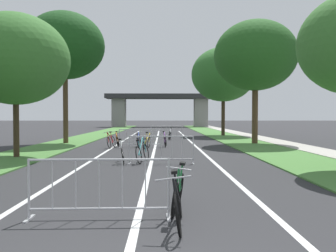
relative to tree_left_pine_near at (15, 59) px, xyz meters
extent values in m
cube|color=#477A38|center=(-0.08, 15.91, -4.18)|extent=(3.02, 68.12, 0.05)
cube|color=#477A38|center=(11.75, 15.91, -4.18)|extent=(3.02, 68.12, 0.05)
cube|color=#ADA89E|center=(14.11, 15.91, -4.17)|extent=(1.72, 68.12, 0.08)
cube|color=silver|center=(5.83, 7.74, -4.20)|extent=(0.14, 39.41, 0.01)
cube|color=silver|center=(8.25, 7.74, -4.20)|extent=(0.14, 39.41, 0.01)
cube|color=silver|center=(3.41, 7.74, -4.20)|extent=(0.14, 39.41, 0.01)
cube|color=#2D2D30|center=(5.83, 44.34, 1.02)|extent=(18.39, 4.22, 0.75)
cube|color=gray|center=(-1.19, 44.34, -1.78)|extent=(2.24, 2.40, 4.85)
cube|color=gray|center=(12.86, 44.34, -1.78)|extent=(2.24, 2.40, 4.85)
cylinder|color=#3D2D1E|center=(0.00, 0.00, -2.95)|extent=(0.24, 0.24, 2.50)
ellipsoid|color=#38702D|center=(0.00, 0.00, 0.01)|extent=(4.56, 4.56, 3.87)
cylinder|color=#4C3823|center=(-0.04, 7.67, -1.98)|extent=(0.32, 0.32, 4.45)
ellipsoid|color=#194719|center=(-0.04, 7.67, 2.15)|extent=(5.09, 5.09, 4.33)
cylinder|color=#4C3823|center=(12.24, 7.33, -2.35)|extent=(0.38, 0.38, 3.71)
ellipsoid|color=#23561E|center=(12.24, 7.33, 1.49)|extent=(5.30, 5.30, 4.50)
cylinder|color=#3D2D1E|center=(11.84, 16.69, -2.48)|extent=(0.33, 0.33, 3.45)
ellipsoid|color=#2D6628|center=(11.84, 16.69, 1.42)|extent=(5.83, 5.83, 4.95)
cylinder|color=#ADADB2|center=(3.97, -8.92, -3.68)|extent=(0.04, 0.04, 1.05)
cube|color=#ADADB2|center=(3.97, -8.92, -4.19)|extent=(0.07, 0.44, 0.03)
cylinder|color=#ADADB2|center=(6.37, -8.88, -3.68)|extent=(0.04, 0.04, 1.05)
cube|color=#ADADB2|center=(6.37, -8.88, -4.19)|extent=(0.07, 0.44, 0.03)
cylinder|color=#ADADB2|center=(5.17, -8.90, -3.18)|extent=(2.40, 0.09, 0.04)
cylinder|color=#ADADB2|center=(5.17, -8.90, -4.03)|extent=(2.40, 0.09, 0.04)
cylinder|color=#ADADB2|center=(4.37, -8.91, -3.59)|extent=(0.02, 0.02, 0.87)
cylinder|color=#ADADB2|center=(4.77, -8.91, -3.59)|extent=(0.02, 0.02, 0.87)
cylinder|color=#ADADB2|center=(5.17, -8.90, -3.59)|extent=(0.02, 0.02, 0.87)
cylinder|color=#ADADB2|center=(5.57, -8.89, -3.59)|extent=(0.02, 0.02, 0.87)
cylinder|color=#ADADB2|center=(5.97, -8.88, -3.59)|extent=(0.02, 0.02, 0.87)
cylinder|color=#ADADB2|center=(5.02, -1.94, -3.68)|extent=(0.04, 0.04, 1.05)
cube|color=#ADADB2|center=(5.02, -1.94, -4.19)|extent=(0.07, 0.44, 0.03)
cylinder|color=#ADADB2|center=(7.42, -2.00, -3.68)|extent=(0.04, 0.04, 1.05)
cube|color=#ADADB2|center=(7.42, -2.00, -4.19)|extent=(0.07, 0.44, 0.03)
cylinder|color=#ADADB2|center=(6.22, -1.97, -3.18)|extent=(2.40, 0.10, 0.04)
cylinder|color=#ADADB2|center=(6.22, -1.97, -4.03)|extent=(2.40, 0.10, 0.04)
cylinder|color=#ADADB2|center=(5.42, -1.95, -3.59)|extent=(0.02, 0.02, 0.87)
cylinder|color=#ADADB2|center=(5.82, -1.96, -3.59)|extent=(0.02, 0.02, 0.87)
cylinder|color=#ADADB2|center=(6.22, -1.97, -3.59)|extent=(0.02, 0.02, 0.87)
cylinder|color=#ADADB2|center=(6.62, -1.98, -3.59)|extent=(0.02, 0.02, 0.87)
cylinder|color=#ADADB2|center=(7.02, -1.99, -3.59)|extent=(0.02, 0.02, 0.87)
cylinder|color=#ADADB2|center=(3.79, 4.94, -3.68)|extent=(0.04, 0.04, 1.05)
cube|color=#ADADB2|center=(3.79, 4.94, -4.19)|extent=(0.06, 0.44, 0.03)
cylinder|color=#ADADB2|center=(6.19, 4.97, -3.68)|extent=(0.04, 0.04, 1.05)
cube|color=#ADADB2|center=(6.19, 4.97, -4.19)|extent=(0.06, 0.44, 0.03)
cylinder|color=#ADADB2|center=(4.99, 4.96, -3.18)|extent=(2.40, 0.07, 0.04)
cylinder|color=#ADADB2|center=(4.99, 4.96, -4.03)|extent=(2.40, 0.07, 0.04)
cylinder|color=#ADADB2|center=(4.19, 4.95, -3.59)|extent=(0.02, 0.02, 0.87)
cylinder|color=#ADADB2|center=(4.59, 4.95, -3.59)|extent=(0.02, 0.02, 0.87)
cylinder|color=#ADADB2|center=(4.99, 4.96, -3.59)|extent=(0.02, 0.02, 0.87)
cylinder|color=#ADADB2|center=(5.39, 4.96, -3.59)|extent=(0.02, 0.02, 0.87)
cylinder|color=#ADADB2|center=(5.79, 4.97, -3.59)|extent=(0.02, 0.02, 0.87)
cylinder|color=#ADADB2|center=(5.39, 11.90, -3.68)|extent=(0.04, 0.04, 1.05)
cube|color=#ADADB2|center=(5.39, 11.90, -4.19)|extent=(0.07, 0.44, 0.03)
cylinder|color=#ADADB2|center=(7.79, 11.87, -3.68)|extent=(0.04, 0.04, 1.05)
cube|color=#ADADB2|center=(7.79, 11.87, -4.19)|extent=(0.07, 0.44, 0.03)
cylinder|color=#ADADB2|center=(6.59, 11.88, -3.18)|extent=(2.40, 0.08, 0.04)
cylinder|color=#ADADB2|center=(6.59, 11.88, -4.03)|extent=(2.40, 0.08, 0.04)
cylinder|color=#ADADB2|center=(5.79, 11.90, -3.59)|extent=(0.02, 0.02, 0.87)
cylinder|color=#ADADB2|center=(6.19, 11.89, -3.59)|extent=(0.02, 0.02, 0.87)
cylinder|color=#ADADB2|center=(6.59, 11.88, -3.59)|extent=(0.02, 0.02, 0.87)
cylinder|color=#ADADB2|center=(6.99, 11.88, -3.59)|extent=(0.02, 0.02, 0.87)
cylinder|color=#ADADB2|center=(7.39, 11.87, -3.59)|extent=(0.02, 0.02, 0.87)
torus|color=black|center=(6.55, -8.83, -3.87)|extent=(0.17, 0.68, 0.67)
torus|color=black|center=(6.49, -9.81, -3.87)|extent=(0.17, 0.68, 0.67)
cylinder|color=black|center=(6.49, -9.29, -3.61)|extent=(0.17, 0.95, 0.56)
cylinder|color=black|center=(6.50, -9.10, -3.64)|extent=(0.12, 0.12, 0.57)
cylinder|color=black|center=(6.54, -8.98, -3.90)|extent=(0.04, 0.32, 0.08)
cylinder|color=black|center=(6.45, -9.78, -3.61)|extent=(0.11, 0.10, 0.53)
cube|color=black|center=(6.46, -9.07, -3.36)|extent=(0.12, 0.25, 0.06)
cylinder|color=#99999E|center=(6.42, -9.75, -3.35)|extent=(0.54, 0.06, 0.10)
torus|color=black|center=(6.40, 4.88, -3.90)|extent=(0.16, 0.62, 0.61)
torus|color=black|center=(6.46, 5.97, -3.90)|extent=(0.16, 0.62, 0.61)
cylinder|color=#662884|center=(6.39, 5.40, -3.63)|extent=(0.05, 1.06, 0.57)
cylinder|color=#662884|center=(6.38, 5.19, -3.62)|extent=(0.14, 0.12, 0.65)
cylinder|color=#662884|center=(6.41, 5.06, -3.92)|extent=(0.05, 0.35, 0.07)
cylinder|color=#662884|center=(6.43, 5.95, -3.63)|extent=(0.12, 0.09, 0.54)
cube|color=black|center=(6.33, 5.16, -3.30)|extent=(0.12, 0.25, 0.06)
cylinder|color=#99999E|center=(6.39, 5.93, -3.36)|extent=(0.43, 0.05, 0.09)
torus|color=black|center=(4.78, -2.06, -3.90)|extent=(0.20, 0.63, 0.62)
torus|color=black|center=(4.66, -0.98, -3.90)|extent=(0.20, 0.63, 0.62)
cylinder|color=silver|center=(4.69, -1.55, -3.65)|extent=(0.24, 1.04, 0.53)
cylinder|color=silver|center=(4.71, -1.76, -3.62)|extent=(0.14, 0.14, 0.65)
cylinder|color=silver|center=(4.77, -1.89, -3.92)|extent=(0.06, 0.35, 0.07)
cylinder|color=silver|center=(4.62, -1.01, -3.65)|extent=(0.12, 0.10, 0.50)
cube|color=black|center=(4.66, -1.80, -3.30)|extent=(0.13, 0.25, 0.07)
cylinder|color=#99999E|center=(4.59, -1.04, -3.40)|extent=(0.45, 0.08, 0.10)
torus|color=black|center=(3.44, 5.08, -3.88)|extent=(0.24, 0.68, 0.66)
torus|color=black|center=(3.33, 4.06, -3.88)|extent=(0.24, 0.68, 0.66)
cylinder|color=red|center=(3.33, 4.60, -3.58)|extent=(0.26, 0.99, 0.62)
cylinder|color=red|center=(3.36, 4.79, -3.62)|extent=(0.16, 0.13, 0.61)
cylinder|color=red|center=(3.42, 4.91, -3.90)|extent=(0.05, 0.33, 0.08)
cylinder|color=red|center=(3.27, 4.09, -3.58)|extent=(0.16, 0.11, 0.59)
cube|color=black|center=(3.30, 4.83, -3.32)|extent=(0.13, 0.25, 0.07)
cylinder|color=#99999E|center=(3.22, 4.12, -3.29)|extent=(0.45, 0.07, 0.12)
torus|color=black|center=(3.72, 4.93, -3.90)|extent=(0.24, 0.62, 0.61)
torus|color=black|center=(3.52, 5.93, -3.90)|extent=(0.24, 0.62, 0.61)
cylinder|color=orange|center=(3.59, 5.40, -3.62)|extent=(0.31, 0.97, 0.60)
cylinder|color=orange|center=(3.63, 5.21, -3.63)|extent=(0.12, 0.14, 0.65)
cylinder|color=orange|center=(3.69, 5.09, -3.93)|extent=(0.09, 0.33, 0.07)
cylinder|color=orange|center=(3.49, 5.89, -3.62)|extent=(0.11, 0.11, 0.57)
cube|color=black|center=(3.60, 5.16, -3.31)|extent=(0.15, 0.26, 0.06)
cylinder|color=#99999E|center=(3.46, 5.86, -3.34)|extent=(0.54, 0.14, 0.10)
torus|color=black|center=(4.85, 4.95, -3.91)|extent=(0.17, 0.61, 0.60)
torus|color=black|center=(4.91, 5.98, -3.91)|extent=(0.17, 0.61, 0.60)
cylinder|color=#1E389E|center=(4.84, 5.44, -3.64)|extent=(0.06, 1.00, 0.57)
cylinder|color=#1E389E|center=(4.84, 5.25, -3.70)|extent=(0.13, 0.12, 0.51)
cylinder|color=#1E389E|center=(4.86, 5.12, -3.93)|extent=(0.06, 0.33, 0.07)
cylinder|color=#1E389E|center=(4.87, 5.96, -3.64)|extent=(0.12, 0.09, 0.54)
cube|color=black|center=(4.80, 5.21, -3.45)|extent=(0.12, 0.25, 0.06)
cylinder|color=#99999E|center=(4.83, 5.93, -3.37)|extent=(0.51, 0.06, 0.10)
torus|color=black|center=(6.63, -7.89, -3.89)|extent=(0.21, 0.64, 0.63)
torus|color=black|center=(6.48, -8.85, -3.89)|extent=(0.21, 0.64, 0.63)
cylinder|color=#1E7238|center=(6.59, -8.35, -3.62)|extent=(0.12, 0.95, 0.58)
cylinder|color=#1E7238|center=(6.62, -8.17, -3.64)|extent=(0.13, 0.11, 0.60)
cylinder|color=#1E7238|center=(6.60, -8.04, -3.92)|extent=(0.08, 0.32, 0.07)
cylinder|color=#1E7238|center=(6.52, -8.83, -3.62)|extent=(0.11, 0.08, 0.55)
cube|color=black|center=(6.66, -8.14, -3.35)|extent=(0.14, 0.25, 0.06)
cylinder|color=#99999E|center=(6.55, -8.81, -3.35)|extent=(0.45, 0.10, 0.08)
torus|color=black|center=(5.29, 3.93, -3.90)|extent=(0.25, 0.63, 0.62)
torus|color=black|center=(5.50, 4.86, -3.90)|extent=(0.25, 0.63, 0.62)
cylinder|color=gold|center=(5.42, 4.36, -3.64)|extent=(0.31, 0.90, 0.56)
cylinder|color=gold|center=(5.38, 4.19, -3.62)|extent=(0.11, 0.13, 0.65)
cylinder|color=gold|center=(5.32, 4.08, -3.92)|extent=(0.09, 0.31, 0.07)
cylinder|color=gold|center=(5.52, 4.83, -3.64)|extent=(0.10, 0.11, 0.53)
cube|color=black|center=(5.41, 4.15, -3.30)|extent=(0.16, 0.26, 0.06)
cylinder|color=#99999E|center=(5.55, 4.80, -3.38)|extent=(0.55, 0.15, 0.10)
torus|color=black|center=(6.86, 10.99, -3.89)|extent=(0.17, 0.63, 0.63)
torus|color=black|center=(6.79, 12.05, -3.89)|extent=(0.17, 0.63, 0.63)
cylinder|color=#B7B7BC|center=(6.87, 11.50, -3.62)|extent=(0.06, 1.04, 0.59)
cylinder|color=#B7B7BC|center=(6.88, 11.29, -3.63)|extent=(0.14, 0.12, 0.63)
cylinder|color=#B7B7BC|center=(6.84, 11.16, -3.92)|extent=(0.05, 0.35, 0.07)
cylinder|color=#B7B7BC|center=(6.83, 12.03, -3.62)|extent=(0.12, 0.09, 0.56)
cube|color=black|center=(6.92, 11.26, -3.31)|extent=(0.12, 0.25, 0.06)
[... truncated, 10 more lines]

